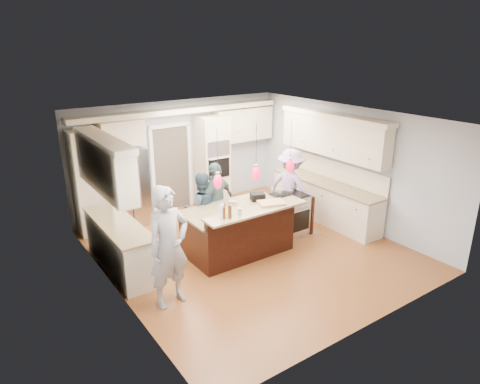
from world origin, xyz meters
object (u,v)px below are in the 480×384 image
Objects in this scene: refrigerator at (126,188)px; person_bar_end at (169,247)px; kitchen_island at (238,230)px; island_range at (289,214)px; person_far_left at (201,208)px.

person_bar_end reaches higher than refrigerator.
refrigerator reaches higher than kitchen_island.
person_bar_end is at bearing -164.47° from island_range.
person_bar_end is at bearing 58.13° from person_far_left.
kitchen_island is at bearing -63.10° from refrigerator.
person_bar_end is (-1.88, -0.84, 0.51)m from kitchen_island.
person_far_left is at bearing 115.28° from kitchen_island.
person_bar_end reaches higher than person_far_left.
person_bar_end is (-0.58, -3.41, 0.10)m from refrigerator.
island_range is 1.95m from person_far_left.
person_bar_end is 1.30× the size of person_far_left.
island_range is 3.46m from person_bar_end.
refrigerator is 1.96× the size of island_range.
person_far_left reaches higher than island_range.
person_bar_end is at bearing -99.65° from refrigerator.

